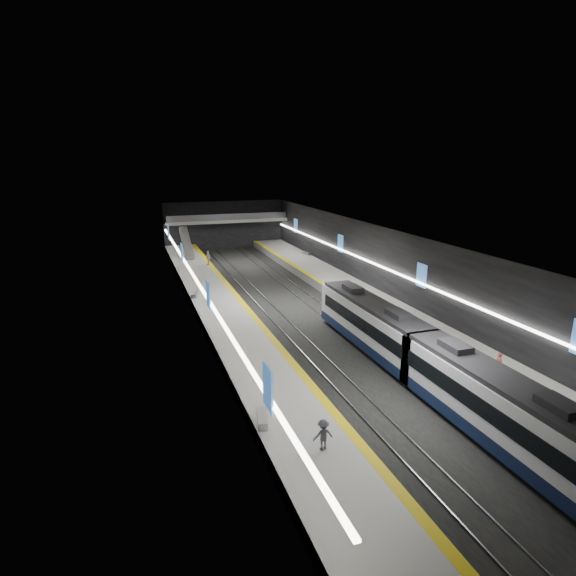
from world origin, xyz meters
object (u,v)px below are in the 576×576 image
object	(u,v)px
passenger_left_b	(323,435)
bench_left_far	(195,295)
train	(422,356)
passenger_left_a	(208,258)
escalator	(186,243)
bench_right_far	(306,253)
bench_left_near	(262,419)
passenger_right_a	(499,364)

from	to	relation	value
passenger_left_b	bench_left_far	bearing A→B (deg)	-86.68
train	passenger_left_a	xyz separation A→B (m)	(-8.08, 38.13, -0.22)
train	escalator	bearing A→B (deg)	102.39
train	bench_right_far	distance (m)	41.10
bench_right_far	passenger_left_a	size ratio (longest dim) A/B	0.88
bench_left_near	bench_left_far	distance (m)	26.07
bench_left_far	passenger_left_b	distance (m)	29.54
escalator	passenger_left_b	xyz separation A→B (m)	(0.21, -51.65, -1.09)
passenger_left_a	train	bearing A→B (deg)	-6.49
train	passenger_left_b	world-z (taller)	train
bench_left_far	bench_right_far	world-z (taller)	bench_left_far
bench_left_far	passenger_left_a	world-z (taller)	passenger_left_a
bench_right_far	passenger_right_a	xyz separation A→B (m)	(-2.36, -42.52, 0.59)
bench_left_far	passenger_right_a	distance (m)	30.34
escalator	bench_right_far	xyz separation A→B (m)	(17.00, -5.05, -1.69)
passenger_left_b	passenger_right_a	bearing A→B (deg)	-165.13
passenger_left_b	train	bearing A→B (deg)	-148.93
bench_left_near	passenger_left_a	xyz separation A→B (m)	(3.92, 40.87, 0.75)
passenger_right_a	passenger_left_a	bearing A→B (deg)	17.58
bench_left_far	passenger_left_b	bearing A→B (deg)	-66.85
passenger_left_a	passenger_right_a	bearing A→B (deg)	-0.88
passenger_left_a	passenger_left_b	world-z (taller)	passenger_left_a
bench_left_near	passenger_right_a	distance (m)	16.66
bench_left_near	bench_right_far	bearing A→B (deg)	78.86
escalator	passenger_left_b	world-z (taller)	escalator
bench_left_near	passenger_left_b	xyz separation A→B (m)	(2.21, -3.38, 0.58)
escalator	bench_right_far	size ratio (longest dim) A/B	4.65
bench_left_near	bench_left_far	size ratio (longest dim) A/B	1.03
bench_left_far	bench_right_far	distance (m)	25.58
bench_right_far	passenger_right_a	world-z (taller)	passenger_right_a
passenger_right_a	bench_left_near	bearing A→B (deg)	92.44
passenger_right_a	passenger_left_a	world-z (taller)	passenger_left_a
escalator	bench_left_near	xyz separation A→B (m)	(-2.00, -48.27, -1.68)
train	escalator	world-z (taller)	escalator
passenger_right_a	passenger_left_b	world-z (taller)	passenger_left_b
train	passenger_left_b	size ratio (longest dim) A/B	17.97
bench_right_far	passenger_left_a	world-z (taller)	passenger_left_a
bench_right_far	passenger_left_b	distance (m)	49.54
bench_left_far	passenger_right_a	xyz separation A→B (m)	(16.62, -25.37, 0.58)
bench_right_far	passenger_left_b	xyz separation A→B (m)	(-16.79, -46.61, 0.60)
bench_left_near	passenger_left_a	size ratio (longest dim) A/B	0.94
bench_left_near	bench_left_far	bearing A→B (deg)	102.55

